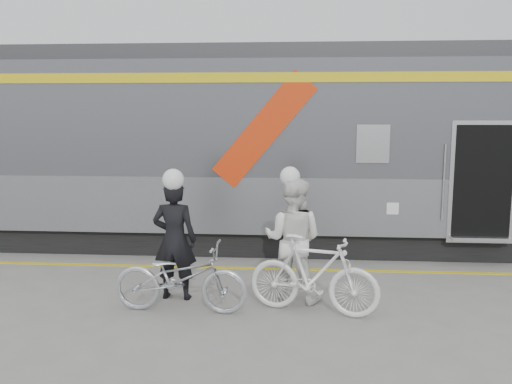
# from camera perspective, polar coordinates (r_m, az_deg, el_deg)

# --- Properties ---
(ground) EXTENTS (90.00, 90.00, 0.00)m
(ground) POSITION_cam_1_polar(r_m,az_deg,el_deg) (7.91, 3.18, -12.66)
(ground) COLOR slate
(ground) RESTS_ON ground
(train) EXTENTS (24.00, 3.17, 4.10)m
(train) POSITION_cam_1_polar(r_m,az_deg,el_deg) (11.65, 10.24, 4.54)
(train) COLOR black
(train) RESTS_ON ground
(safety_strip) EXTENTS (24.00, 0.12, 0.01)m
(safety_strip) POSITION_cam_1_polar(r_m,az_deg,el_deg) (9.94, 3.45, -8.10)
(safety_strip) COLOR gold
(safety_strip) RESTS_ON ground
(man) EXTENTS (0.69, 0.47, 1.84)m
(man) POSITION_cam_1_polar(r_m,az_deg,el_deg) (8.33, -8.56, -5.00)
(man) COLOR black
(man) RESTS_ON ground
(bicycle_left) EXTENTS (1.95, 0.75, 1.01)m
(bicycle_left) POSITION_cam_1_polar(r_m,az_deg,el_deg) (7.88, -7.96, -8.90)
(bicycle_left) COLOR #B4B7BC
(bicycle_left) RESTS_ON ground
(woman) EXTENTS (1.06, 0.92, 1.87)m
(woman) POSITION_cam_1_polar(r_m,az_deg,el_deg) (8.20, 3.91, -5.02)
(woman) COLOR white
(woman) RESTS_ON ground
(bicycle_right) EXTENTS (1.96, 1.00, 1.13)m
(bicycle_right) POSITION_cam_1_polar(r_m,az_deg,el_deg) (7.77, 6.08, -8.66)
(bicycle_right) COLOR white
(bicycle_right) RESTS_ON ground
(helmet_man) EXTENTS (0.32, 0.32, 0.32)m
(helmet_man) POSITION_cam_1_polar(r_m,az_deg,el_deg) (8.14, -8.74, 2.39)
(helmet_man) COLOR white
(helmet_man) RESTS_ON man
(helmet_woman) EXTENTS (0.30, 0.30, 0.30)m
(helmet_woman) POSITION_cam_1_polar(r_m,az_deg,el_deg) (8.01, 3.99, 2.54)
(helmet_woman) COLOR white
(helmet_woman) RESTS_ON woman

